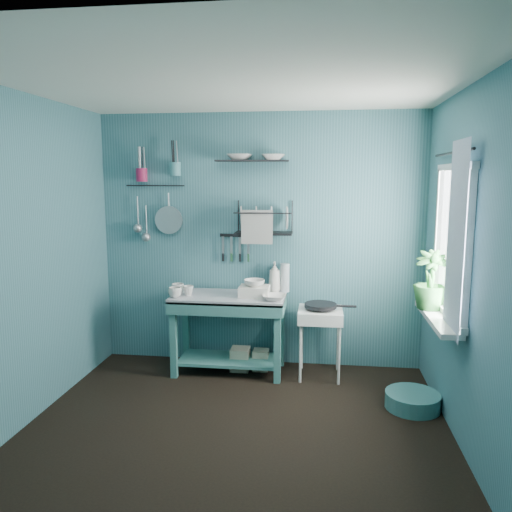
# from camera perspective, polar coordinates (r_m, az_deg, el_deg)

# --- Properties ---
(floor) EXTENTS (3.20, 3.20, 0.00)m
(floor) POSITION_cam_1_polar(r_m,az_deg,el_deg) (3.91, -2.49, -19.64)
(floor) COLOR black
(floor) RESTS_ON ground
(ceiling) EXTENTS (3.20, 3.20, 0.00)m
(ceiling) POSITION_cam_1_polar(r_m,az_deg,el_deg) (3.50, -2.78, 19.30)
(ceiling) COLOR silver
(ceiling) RESTS_ON ground
(wall_back) EXTENTS (3.20, 0.00, 3.20)m
(wall_back) POSITION_cam_1_polar(r_m,az_deg,el_deg) (4.96, 0.40, 1.73)
(wall_back) COLOR #376872
(wall_back) RESTS_ON ground
(wall_front) EXTENTS (3.20, 0.00, 3.20)m
(wall_front) POSITION_cam_1_polar(r_m,az_deg,el_deg) (2.07, -9.98, -8.56)
(wall_front) COLOR #376872
(wall_front) RESTS_ON ground
(wall_left) EXTENTS (0.00, 3.00, 3.00)m
(wall_left) POSITION_cam_1_polar(r_m,az_deg,el_deg) (4.09, -25.31, -0.66)
(wall_left) COLOR #376872
(wall_left) RESTS_ON ground
(wall_right) EXTENTS (0.00, 3.00, 3.00)m
(wall_right) POSITION_cam_1_polar(r_m,az_deg,el_deg) (3.58, 23.49, -1.78)
(wall_right) COLOR #376872
(wall_right) RESTS_ON ground
(work_counter) EXTENTS (1.16, 0.75, 0.76)m
(work_counter) POSITION_cam_1_polar(r_m,az_deg,el_deg) (4.89, -3.10, -8.84)
(work_counter) COLOR #387672
(work_counter) RESTS_ON floor
(mug_left) EXTENTS (0.12, 0.12, 0.10)m
(mug_left) POSITION_cam_1_polar(r_m,az_deg,el_deg) (4.73, -9.23, -4.13)
(mug_left) COLOR silver
(mug_left) RESTS_ON work_counter
(mug_mid) EXTENTS (0.14, 0.14, 0.09)m
(mug_mid) POSITION_cam_1_polar(r_m,az_deg,el_deg) (4.80, -7.75, -3.93)
(mug_mid) COLOR silver
(mug_mid) RESTS_ON work_counter
(mug_right) EXTENTS (0.17, 0.17, 0.10)m
(mug_right) POSITION_cam_1_polar(r_m,az_deg,el_deg) (4.89, -8.92, -3.70)
(mug_right) COLOR silver
(mug_right) RESTS_ON work_counter
(wash_tub) EXTENTS (0.28, 0.22, 0.10)m
(wash_tub) POSITION_cam_1_polar(r_m,az_deg,el_deg) (4.72, -0.19, -4.04)
(wash_tub) COLOR silver
(wash_tub) RESTS_ON work_counter
(tub_bowl) EXTENTS (0.20, 0.19, 0.06)m
(tub_bowl) POSITION_cam_1_polar(r_m,az_deg,el_deg) (4.70, -0.19, -3.09)
(tub_bowl) COLOR silver
(tub_bowl) RESTS_ON wash_tub
(soap_bottle) EXTENTS (0.11, 0.12, 0.30)m
(soap_bottle) POSITION_cam_1_polar(r_m,az_deg,el_deg) (4.89, 2.13, -2.39)
(soap_bottle) COLOR silver
(soap_bottle) RESTS_ON work_counter
(water_bottle) EXTENTS (0.09, 0.09, 0.28)m
(water_bottle) POSITION_cam_1_polar(r_m,az_deg,el_deg) (4.90, 3.31, -2.48)
(water_bottle) COLOR #B1BEC5
(water_bottle) RESTS_ON work_counter
(counter_bowl) EXTENTS (0.22, 0.22, 0.05)m
(counter_bowl) POSITION_cam_1_polar(r_m,az_deg,el_deg) (4.57, 2.08, -4.76)
(counter_bowl) COLOR silver
(counter_bowl) RESTS_ON work_counter
(hotplate_stand) EXTENTS (0.46, 0.46, 0.66)m
(hotplate_stand) POSITION_cam_1_polar(r_m,az_deg,el_deg) (4.82, 7.30, -9.83)
(hotplate_stand) COLOR white
(hotplate_stand) RESTS_ON floor
(frying_pan) EXTENTS (0.30, 0.30, 0.03)m
(frying_pan) POSITION_cam_1_polar(r_m,az_deg,el_deg) (4.71, 7.39, -5.62)
(frying_pan) COLOR black
(frying_pan) RESTS_ON hotplate_stand
(knife_strip) EXTENTS (0.32, 0.05, 0.03)m
(knife_strip) POSITION_cam_1_polar(r_m,az_deg,el_deg) (4.96, -2.34, 2.35)
(knife_strip) COLOR black
(knife_strip) RESTS_ON wall_back
(dish_rack) EXTENTS (0.57, 0.29, 0.32)m
(dish_rack) POSITION_cam_1_polar(r_m,az_deg,el_deg) (4.80, 0.90, 4.41)
(dish_rack) COLOR black
(dish_rack) RESTS_ON wall_back
(upper_shelf) EXTENTS (0.72, 0.27, 0.01)m
(upper_shelf) POSITION_cam_1_polar(r_m,az_deg,el_deg) (4.83, -0.49, 10.82)
(upper_shelf) COLOR black
(upper_shelf) RESTS_ON wall_back
(shelf_bowl_left) EXTENTS (0.26, 0.26, 0.06)m
(shelf_bowl_left) POSITION_cam_1_polar(r_m,az_deg,el_deg) (4.85, -1.88, 10.97)
(shelf_bowl_left) COLOR silver
(shelf_bowl_left) RESTS_ON upper_shelf
(shelf_bowl_right) EXTENTS (0.22, 0.22, 0.05)m
(shelf_bowl_right) POSITION_cam_1_polar(r_m,az_deg,el_deg) (4.81, 1.98, 10.58)
(shelf_bowl_right) COLOR silver
(shelf_bowl_right) RESTS_ON upper_shelf
(utensil_cup_magenta) EXTENTS (0.11, 0.11, 0.13)m
(utensil_cup_magenta) POSITION_cam_1_polar(r_m,az_deg,el_deg) (5.12, -12.93, 9.02)
(utensil_cup_magenta) COLOR #981C46
(utensil_cup_magenta) RESTS_ON wall_back
(utensil_cup_teal) EXTENTS (0.11, 0.11, 0.13)m
(utensil_cup_teal) POSITION_cam_1_polar(r_m,az_deg,el_deg) (5.01, -9.20, 9.79)
(utensil_cup_teal) COLOR teal
(utensil_cup_teal) RESTS_ON wall_back
(colander) EXTENTS (0.28, 0.03, 0.28)m
(colander) POSITION_cam_1_polar(r_m,az_deg,el_deg) (5.08, -9.94, 4.07)
(colander) COLOR #AEB2B6
(colander) RESTS_ON wall_back
(ladle_outer) EXTENTS (0.01, 0.01, 0.30)m
(ladle_outer) POSITION_cam_1_polar(r_m,az_deg,el_deg) (5.19, -13.37, 5.00)
(ladle_outer) COLOR #AEB2B6
(ladle_outer) RESTS_ON wall_back
(ladle_inner) EXTENTS (0.01, 0.01, 0.30)m
(ladle_inner) POSITION_cam_1_polar(r_m,az_deg,el_deg) (5.17, -12.43, 4.02)
(ladle_inner) COLOR #AEB2B6
(ladle_inner) RESTS_ON wall_back
(hook_rail) EXTENTS (0.60, 0.01, 0.01)m
(hook_rail) POSITION_cam_1_polar(r_m,az_deg,el_deg) (5.13, -11.45, 7.88)
(hook_rail) COLOR black
(hook_rail) RESTS_ON wall_back
(window_glass) EXTENTS (0.00, 1.10, 1.10)m
(window_glass) POSITION_cam_1_polar(r_m,az_deg,el_deg) (3.98, 21.65, 1.52)
(window_glass) COLOR white
(window_glass) RESTS_ON wall_right
(windowsill) EXTENTS (0.16, 0.95, 0.04)m
(windowsill) POSITION_cam_1_polar(r_m,az_deg,el_deg) (4.08, 20.01, -6.70)
(windowsill) COLOR white
(windowsill) RESTS_ON wall_right
(curtain) EXTENTS (0.00, 1.35, 1.35)m
(curtain) POSITION_cam_1_polar(r_m,az_deg,el_deg) (3.67, 21.84, 1.73)
(curtain) COLOR silver
(curtain) RESTS_ON wall_right
(curtain_rod) EXTENTS (0.02, 1.05, 0.02)m
(curtain_rod) POSITION_cam_1_polar(r_m,az_deg,el_deg) (3.95, 21.56, 10.93)
(curtain_rod) COLOR black
(curtain_rod) RESTS_ON wall_right
(potted_plant) EXTENTS (0.29, 0.29, 0.47)m
(potted_plant) POSITION_cam_1_polar(r_m,az_deg,el_deg) (4.20, 19.34, -2.61)
(potted_plant) COLOR #29672C
(potted_plant) RESTS_ON windowsill
(storage_tin_large) EXTENTS (0.18, 0.18, 0.22)m
(storage_tin_large) POSITION_cam_1_polar(r_m,az_deg,el_deg) (5.01, -1.82, -11.68)
(storage_tin_large) COLOR tan
(storage_tin_large) RESTS_ON floor
(storage_tin_small) EXTENTS (0.15, 0.15, 0.20)m
(storage_tin_small) POSITION_cam_1_polar(r_m,az_deg,el_deg) (5.01, 0.55, -11.77)
(storage_tin_small) COLOR tan
(storage_tin_small) RESTS_ON floor
(floor_basin) EXTENTS (0.44, 0.44, 0.13)m
(floor_basin) POSITION_cam_1_polar(r_m,az_deg,el_deg) (4.44, 17.45, -15.49)
(floor_basin) COLOR teal
(floor_basin) RESTS_ON floor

